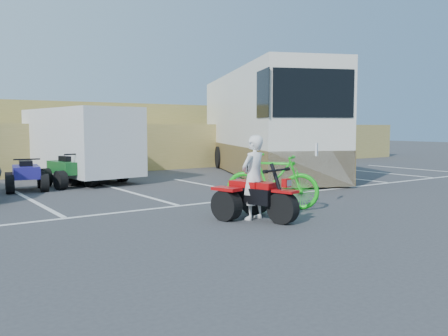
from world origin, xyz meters
TOP-DOWN VIEW (x-y plane):
  - ground at (0.00, 0.00)m, footprint 100.00×100.00m
  - parking_stripes at (0.87, 4.07)m, footprint 28.00×5.16m
  - grass_embankment at (0.00, 15.48)m, footprint 40.00×8.50m
  - red_trike_atv at (0.46, -0.02)m, footprint 1.62×1.92m
  - rider at (0.42, 0.13)m, footprint 0.71×0.55m
  - green_dirt_bike at (1.57, 0.89)m, footprint 1.83×2.07m
  - cargo_trailer at (-0.15, 9.20)m, footprint 2.71×5.58m
  - rv_motorhome at (6.95, 7.77)m, footprint 7.02×11.27m
  - quad_atv_blue at (-2.36, 7.39)m, footprint 1.37×1.68m
  - quad_atv_green at (-1.06, 7.63)m, footprint 1.46×1.82m

SIDE VIEW (x-z plane):
  - ground at x=0.00m, z-range 0.00..0.00m
  - red_trike_atv at x=0.46m, z-range -0.54..0.54m
  - quad_atv_blue at x=-2.36m, z-range -0.50..0.50m
  - quad_atv_green at x=-1.06m, z-range -0.54..0.54m
  - parking_stripes at x=0.87m, z-range 0.00..0.01m
  - green_dirt_bike at x=1.57m, z-range 0.00..1.30m
  - rider at x=0.42m, z-range 0.00..1.72m
  - cargo_trailer at x=-0.15m, z-range 0.10..2.62m
  - grass_embankment at x=0.00m, z-range -0.13..2.97m
  - rv_motorhome at x=6.95m, z-range -0.26..3.72m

